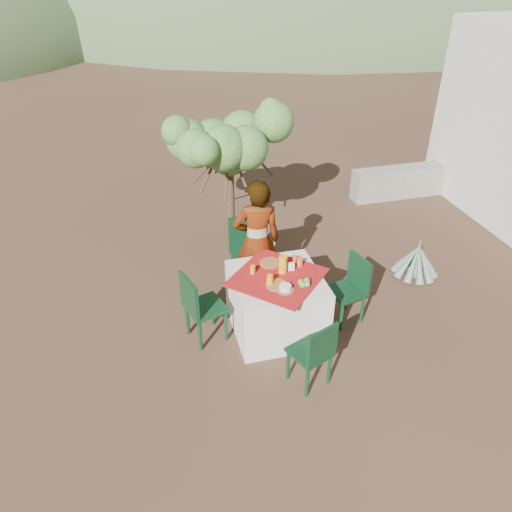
{
  "coord_description": "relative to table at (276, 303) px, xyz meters",
  "views": [
    {
      "loc": [
        -1.5,
        -4.08,
        4.03
      ],
      "look_at": [
        -0.21,
        0.8,
        0.82
      ],
      "focal_mm": 35.0,
      "sensor_mm": 36.0,
      "label": 1
    }
  ],
  "objects": [
    {
      "name": "shrub_tree",
      "position": [
        -0.02,
        2.22,
        1.12
      ],
      "size": [
        1.62,
        1.59,
        1.9
      ],
      "color": "#4F3A27",
      "rests_on": "ground"
    },
    {
      "name": "juice_pitcher",
      "position": [
        0.09,
        0.07,
        0.49
      ],
      "size": [
        0.1,
        0.1,
        0.21
      ],
      "primitive_type": "cylinder",
      "color": "orange",
      "rests_on": "table"
    },
    {
      "name": "hill_near_right",
      "position": [
        12.07,
        35.6,
        -0.38
      ],
      "size": [
        48.0,
        48.0,
        20.0
      ],
      "primitive_type": "ellipsoid",
      "color": "#3C512E",
      "rests_on": "ground"
    },
    {
      "name": "white_bowl",
      "position": [
        0.01,
        -0.27,
        0.42
      ],
      "size": [
        0.14,
        0.14,
        0.05
      ],
      "primitive_type": "cylinder",
      "color": "white",
      "rests_on": "bowl_plate"
    },
    {
      "name": "jar_left",
      "position": [
        0.32,
        0.15,
        0.44
      ],
      "size": [
        0.07,
        0.07,
        0.11
      ],
      "primitive_type": "cylinder",
      "color": "#D05624",
      "rests_on": "table"
    },
    {
      "name": "ground",
      "position": [
        0.07,
        -0.4,
        -0.38
      ],
      "size": [
        160.0,
        160.0,
        0.0
      ],
      "primitive_type": "plane",
      "color": "#39221A",
      "rests_on": "ground"
    },
    {
      "name": "chair_right",
      "position": [
        0.93,
        -0.03,
        0.1
      ],
      "size": [
        0.48,
        0.48,
        0.86
      ],
      "rotation": [
        0.0,
        0.0,
        4.96
      ],
      "color": "black",
      "rests_on": "ground"
    },
    {
      "name": "person",
      "position": [
        -0.05,
        0.72,
        0.45
      ],
      "size": [
        0.64,
        0.45,
        1.65
      ],
      "primitive_type": "imported",
      "rotation": [
        0.0,
        0.0,
        3.04
      ],
      "color": "#8C6651",
      "rests_on": "ground"
    },
    {
      "name": "napkin_holder",
      "position": [
        0.2,
        0.09,
        0.43
      ],
      "size": [
        0.08,
        0.05,
        0.09
      ],
      "primitive_type": "cube",
      "rotation": [
        0.0,
        0.0,
        -0.12
      ],
      "color": "white",
      "rests_on": "table"
    },
    {
      "name": "chair_far",
      "position": [
        -0.1,
        1.01,
        0.17
      ],
      "size": [
        0.47,
        0.47,
        0.98
      ],
      "rotation": [
        0.0,
        0.0,
        0.03
      ],
      "color": "black",
      "rests_on": "ground"
    },
    {
      "name": "plate_far",
      "position": [
        -0.0,
        0.29,
        0.39
      ],
      "size": [
        0.25,
        0.25,
        0.01
      ],
      "primitive_type": "cylinder",
      "color": "brown",
      "rests_on": "table"
    },
    {
      "name": "jar_right",
      "position": [
        0.28,
        0.23,
        0.43
      ],
      "size": [
        0.06,
        0.06,
        0.09
      ],
      "primitive_type": "cylinder",
      "color": "#D05624",
      "rests_on": "table"
    },
    {
      "name": "agave",
      "position": [
        2.23,
        0.6,
        -0.15
      ],
      "size": [
        0.65,
        0.63,
        0.68
      ],
      "rotation": [
        0.0,
        0.0,
        0.07
      ],
      "color": "slate",
      "rests_on": "ground"
    },
    {
      "name": "plate_near",
      "position": [
        -0.06,
        -0.16,
        0.39
      ],
      "size": [
        0.25,
        0.25,
        0.01
      ],
      "primitive_type": "cylinder",
      "color": "brown",
      "rests_on": "table"
    },
    {
      "name": "glass_far",
      "position": [
        -0.25,
        0.14,
        0.43
      ],
      "size": [
        0.06,
        0.06,
        0.1
      ],
      "primitive_type": "cylinder",
      "color": "orange",
      "rests_on": "table"
    },
    {
      "name": "chair_left",
      "position": [
        -0.91,
        0.04,
        0.12
      ],
      "size": [
        0.52,
        0.52,
        0.9
      ],
      "rotation": [
        0.0,
        0.0,
        1.87
      ],
      "color": "black",
      "rests_on": "ground"
    },
    {
      "name": "fruit_cluster",
      "position": [
        0.24,
        -0.24,
        0.42
      ],
      "size": [
        0.15,
        0.14,
        0.07
      ],
      "color": "olive",
      "rests_on": "table"
    },
    {
      "name": "stone_wall",
      "position": [
        3.67,
        3.0,
        -0.1
      ],
      "size": [
        2.6,
        0.35,
        0.55
      ],
      "primitive_type": "cube",
      "color": "gray",
      "rests_on": "ground"
    },
    {
      "name": "glass_near",
      "position": [
        -0.12,
        -0.11,
        0.44
      ],
      "size": [
        0.07,
        0.07,
        0.12
      ],
      "primitive_type": "cylinder",
      "color": "orange",
      "rests_on": "table"
    },
    {
      "name": "chair_near",
      "position": [
        0.11,
        -0.98,
        0.08
      ],
      "size": [
        0.5,
        0.5,
        0.83
      ],
      "rotation": [
        0.0,
        0.0,
        3.52
      ],
      "color": "black",
      "rests_on": "ground"
    },
    {
      "name": "table",
      "position": [
        0.0,
        0.0,
        0.0
      ],
      "size": [
        1.3,
        1.3,
        0.76
      ],
      "color": "white",
      "rests_on": "ground"
    },
    {
      "name": "bowl_plate",
      "position": [
        0.01,
        -0.27,
        0.39
      ],
      "size": [
        0.2,
        0.2,
        0.01
      ],
      "primitive_type": "cylinder",
      "color": "brown",
      "rests_on": "table"
    }
  ]
}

